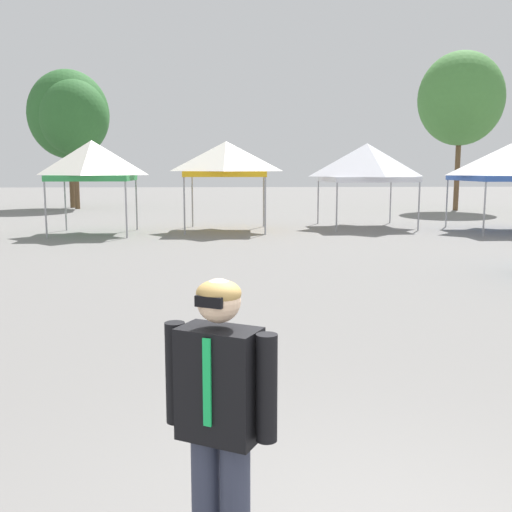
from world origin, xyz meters
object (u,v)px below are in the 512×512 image
canopy_tent_left_of_center (226,159)px  tree_behind_tents_left (69,115)px  canopy_tent_behind_center (510,162)px  tree_behind_tents_center (461,99)px  canopy_tent_far_left (367,163)px  person_foreground (220,417)px  tree_behind_tents_right (74,118)px  canopy_tent_behind_right (92,161)px

canopy_tent_left_of_center → tree_behind_tents_left: bearing=124.2°
canopy_tent_behind_center → tree_behind_tents_center: 11.56m
canopy_tent_left_of_center → tree_behind_tents_left: size_ratio=0.42×
canopy_tent_behind_center → tree_behind_tents_left: size_ratio=0.45×
canopy_tent_left_of_center → canopy_tent_far_left: (5.52, 1.04, -0.12)m
person_foreground → tree_behind_tents_right: size_ratio=0.25×
canopy_tent_behind_center → tree_behind_tents_right: bearing=145.6°
person_foreground → tree_behind_tents_left: tree_behind_tents_left is taller
canopy_tent_left_of_center → person_foreground: 19.42m
tree_behind_tents_left → tree_behind_tents_center: 22.09m
canopy_tent_far_left → person_foreground: bearing=-105.3°
tree_behind_tents_center → canopy_tent_behind_center: bearing=-101.8°
person_foreground → tree_behind_tents_right: bearing=105.0°
canopy_tent_left_of_center → canopy_tent_behind_center: 10.49m
tree_behind_tents_right → tree_behind_tents_center: size_ratio=0.85×
canopy_tent_left_of_center → canopy_tent_far_left: bearing=10.7°
canopy_tent_behind_center → tree_behind_tents_left: bearing=144.3°
canopy_tent_left_of_center → person_foreground: size_ratio=1.86×
canopy_tent_far_left → tree_behind_tents_center: (7.20, 9.06, 3.49)m
canopy_tent_left_of_center → tree_behind_tents_right: 15.21m
tree_behind_tents_center → canopy_tent_far_left: bearing=-128.5°
canopy_tent_behind_center → person_foreground: 21.48m
canopy_tent_left_of_center → person_foreground: canopy_tent_left_of_center is taller
canopy_tent_behind_center → tree_behind_tents_center: bearing=78.2°
canopy_tent_left_of_center → tree_behind_tents_left: tree_behind_tents_left is taller
canopy_tent_far_left → canopy_tent_behind_center: (4.94, -1.73, -0.00)m
canopy_tent_behind_right → canopy_tent_far_left: 10.43m
canopy_tent_left_of_center → tree_behind_tents_center: 16.59m
person_foreground → tree_behind_tents_left: bearing=105.4°
canopy_tent_far_left → tree_behind_tents_right: 18.23m
canopy_tent_behind_center → tree_behind_tents_center: tree_behind_tents_center is taller
canopy_tent_far_left → tree_behind_tents_right: (-14.08, 11.29, 2.58)m
canopy_tent_behind_right → canopy_tent_behind_center: bearing=1.2°
canopy_tent_left_of_center → tree_behind_tents_center: tree_behind_tents_center is taller
canopy_tent_left_of_center → person_foreground: bearing=-90.2°
canopy_tent_far_left → tree_behind_tents_left: tree_behind_tents_left is taller
canopy_tent_behind_right → canopy_tent_behind_center: 15.17m
canopy_tent_behind_right → canopy_tent_far_left: size_ratio=0.94×
canopy_tent_far_left → canopy_tent_behind_center: size_ratio=0.99×
tree_behind_tents_left → canopy_tent_behind_right: bearing=-73.0°
canopy_tent_behind_right → tree_behind_tents_center: 20.95m
canopy_tent_behind_center → person_foreground: size_ratio=2.00×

